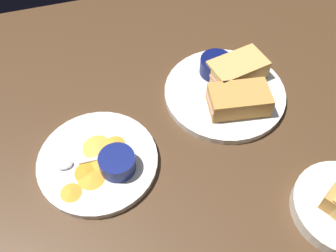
# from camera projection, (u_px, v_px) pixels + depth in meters

# --- Properties ---
(ground_plane) EXTENTS (1.10, 1.10, 0.03)m
(ground_plane) POSITION_uv_depth(u_px,v_px,m) (206.00, 136.00, 0.83)
(ground_plane) COLOR #4C331E
(plate_sandwich_main) EXTENTS (0.28, 0.28, 0.02)m
(plate_sandwich_main) POSITION_uv_depth(u_px,v_px,m) (225.00, 93.00, 0.88)
(plate_sandwich_main) COLOR white
(plate_sandwich_main) RESTS_ON ground_plane
(sandwich_half_near) EXTENTS (0.14, 0.09, 0.05)m
(sandwich_half_near) POSITION_uv_depth(u_px,v_px,m) (239.00, 100.00, 0.82)
(sandwich_half_near) COLOR #C68C42
(sandwich_half_near) RESTS_ON plate_sandwich_main
(sandwich_half_far) EXTENTS (0.14, 0.10, 0.05)m
(sandwich_half_far) POSITION_uv_depth(u_px,v_px,m) (237.00, 70.00, 0.88)
(sandwich_half_far) COLOR tan
(sandwich_half_far) RESTS_ON plate_sandwich_main
(ramekin_dark_sauce) EXTENTS (0.08, 0.08, 0.04)m
(ramekin_dark_sauce) POSITION_uv_depth(u_px,v_px,m) (216.00, 65.00, 0.89)
(ramekin_dark_sauce) COLOR #0C144C
(ramekin_dark_sauce) RESTS_ON plate_sandwich_main
(spoon_by_dark_ramekin) EXTENTS (0.03, 0.10, 0.01)m
(spoon_by_dark_ramekin) POSITION_uv_depth(u_px,v_px,m) (227.00, 88.00, 0.87)
(spoon_by_dark_ramekin) COLOR silver
(spoon_by_dark_ramekin) RESTS_ON plate_sandwich_main
(plate_chips_companion) EXTENTS (0.24, 0.24, 0.02)m
(plate_chips_companion) POSITION_uv_depth(u_px,v_px,m) (98.00, 161.00, 0.77)
(plate_chips_companion) COLOR white
(plate_chips_companion) RESTS_ON ground_plane
(ramekin_light_gravy) EXTENTS (0.07, 0.07, 0.04)m
(ramekin_light_gravy) POSITION_uv_depth(u_px,v_px,m) (117.00, 162.00, 0.73)
(ramekin_light_gravy) COLOR navy
(ramekin_light_gravy) RESTS_ON plate_chips_companion
(spoon_by_gravy_ramekin) EXTENTS (0.10, 0.02, 0.01)m
(spoon_by_gravy_ramekin) POSITION_uv_depth(u_px,v_px,m) (72.00, 164.00, 0.75)
(spoon_by_gravy_ramekin) COLOR silver
(spoon_by_gravy_ramekin) RESTS_ON plate_chips_companion
(plantain_chip_scatter) EXTENTS (0.16, 0.15, 0.01)m
(plantain_chip_scatter) POSITION_uv_depth(u_px,v_px,m) (94.00, 164.00, 0.75)
(plantain_chip_scatter) COLOR orange
(plantain_chip_scatter) RESTS_ON plate_chips_companion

